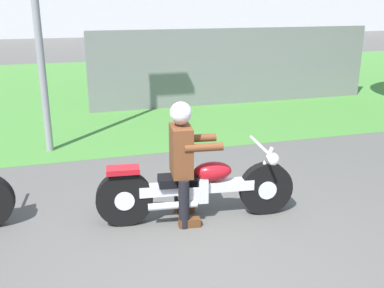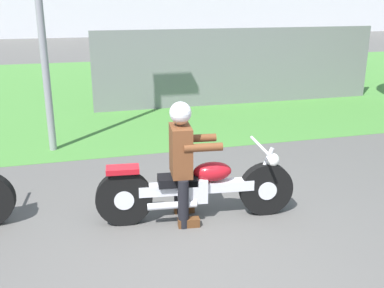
% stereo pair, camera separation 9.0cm
% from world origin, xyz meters
% --- Properties ---
extents(ground, '(120.00, 120.00, 0.00)m').
position_xyz_m(ground, '(0.00, 0.00, 0.00)').
color(ground, '#565451').
extents(grass_verge, '(60.00, 12.00, 0.01)m').
position_xyz_m(grass_verge, '(0.00, 9.45, 0.00)').
color(grass_verge, '#478438').
rests_on(grass_verge, ground).
extents(motorcycle_lead, '(2.28, 0.66, 0.87)m').
position_xyz_m(motorcycle_lead, '(0.31, 1.04, 0.39)').
color(motorcycle_lead, black).
rests_on(motorcycle_lead, ground).
extents(rider_lead, '(0.58, 0.50, 1.40)m').
position_xyz_m(rider_lead, '(0.14, 1.06, 0.81)').
color(rider_lead, black).
rests_on(rider_lead, ground).
extents(fence_segment, '(7.00, 0.06, 1.80)m').
position_xyz_m(fence_segment, '(2.98, 6.60, 0.90)').
color(fence_segment, slate).
rests_on(fence_segment, ground).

